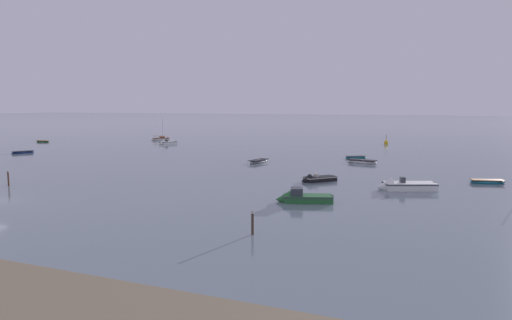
{
  "coord_description": "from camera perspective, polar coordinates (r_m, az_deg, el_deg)",
  "views": [
    {
      "loc": [
        38.28,
        -28.76,
        8.76
      ],
      "look_at": [
        12.65,
        33.93,
        0.69
      ],
      "focal_mm": 32.31,
      "sensor_mm": 36.0,
      "label": 1
    }
  ],
  "objects": [
    {
      "name": "motorboat_moored_0",
      "position": [
        42.22,
        5.38,
        -4.8
      ],
      "size": [
        5.45,
        3.38,
        1.96
      ],
      "rotation": [
        0.0,
        0.0,
        3.48
      ],
      "color": "#23602D",
      "rests_on": "ground"
    },
    {
      "name": "motorboat_moored_3",
      "position": [
        50.41,
        17.52,
        -3.2
      ],
      "size": [
        6.43,
        4.23,
        2.09
      ],
      "rotation": [
        0.0,
        0.0,
        3.52
      ],
      "color": "white",
      "rests_on": "ground"
    },
    {
      "name": "rowboat_moored_5",
      "position": [
        58.21,
        26.71,
        -2.43
      ],
      "size": [
        3.95,
        2.19,
        0.59
      ],
      "rotation": [
        0.0,
        0.0,
        3.4
      ],
      "color": "#197084",
      "rests_on": "ground"
    },
    {
      "name": "channel_buoy",
      "position": [
        108.36,
        15.81,
        2.15
      ],
      "size": [
        0.9,
        0.9,
        2.3
      ],
      "color": "gold",
      "rests_on": "ground"
    },
    {
      "name": "sailboat_moored_0",
      "position": [
        119.03,
        -11.67,
        2.55
      ],
      "size": [
        4.54,
        4.76,
        5.64
      ],
      "rotation": [
        0.0,
        0.0,
        0.83
      ],
      "color": "white",
      "rests_on": "ground"
    },
    {
      "name": "rowboat_moored_3",
      "position": [
        78.13,
        12.25,
        0.32
      ],
      "size": [
        3.7,
        2.88,
        0.56
      ],
      "rotation": [
        0.0,
        0.0,
        0.54
      ],
      "color": "#197084",
      "rests_on": "ground"
    },
    {
      "name": "motorboat_moored_2",
      "position": [
        53.62,
        7.34,
        -2.44
      ],
      "size": [
        4.1,
        4.25,
        1.51
      ],
      "rotation": [
        0.0,
        0.0,
        3.96
      ],
      "color": "black",
      "rests_on": "ground"
    },
    {
      "name": "rowboat_moored_0",
      "position": [
        72.01,
        13.0,
        -0.21
      ],
      "size": [
        4.86,
        2.62,
        0.73
      ],
      "rotation": [
        0.0,
        0.0,
        2.9
      ],
      "color": "white",
      "rests_on": "ground"
    },
    {
      "name": "rowboat_moored_4",
      "position": [
        94.75,
        -26.9,
        0.85
      ],
      "size": [
        3.08,
        3.99,
        0.61
      ],
      "rotation": [
        0.0,
        0.0,
        1.04
      ],
      "color": "navy",
      "rests_on": "ground"
    },
    {
      "name": "motorboat_moored_1",
      "position": [
        106.39,
        -11.07,
        2.07
      ],
      "size": [
        2.75,
        4.92,
        1.6
      ],
      "rotation": [
        0.0,
        0.0,
        4.46
      ],
      "color": "white",
      "rests_on": "ground"
    },
    {
      "name": "rowboat_moored_6",
      "position": [
        70.5,
        0.31,
        -0.19
      ],
      "size": [
        2.18,
        4.49,
        0.68
      ],
      "rotation": [
        0.0,
        0.0,
        1.4
      ],
      "color": "gray",
      "rests_on": "ground"
    },
    {
      "name": "mooring_post_near",
      "position": [
        57.09,
        -28.32,
        -2.06
      ],
      "size": [
        0.22,
        0.22,
        1.83
      ],
      "color": "#523323",
      "rests_on": "ground"
    },
    {
      "name": "mooring_post_left",
      "position": [
        31.6,
        -0.44,
        -7.89
      ],
      "size": [
        0.22,
        0.22,
        1.75
      ],
      "color": "#413323",
      "rests_on": "ground"
    },
    {
      "name": "rowboat_moored_2",
      "position": [
        121.22,
        -24.88,
        2.09
      ],
      "size": [
        3.58,
        1.54,
        0.55
      ],
      "rotation": [
        0.0,
        0.0,
        3.25
      ],
      "color": "#23602D",
      "rests_on": "ground"
    }
  ]
}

